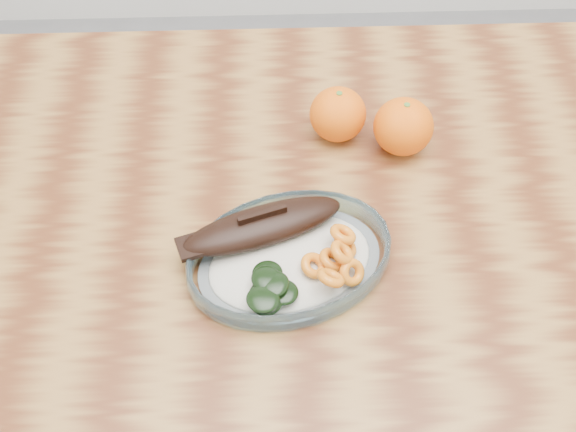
{
  "coord_description": "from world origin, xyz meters",
  "views": [
    {
      "loc": [
        -0.14,
        -0.56,
        1.45
      ],
      "look_at": [
        -0.12,
        -0.0,
        0.77
      ],
      "focal_mm": 45.0,
      "sensor_mm": 36.0,
      "label": 1
    }
  ],
  "objects_px": {
    "dining_table": "(375,267)",
    "plated_meal": "(289,256)",
    "orange_right": "(338,114)",
    "orange_left": "(403,127)"
  },
  "relations": [
    {
      "from": "orange_left",
      "to": "orange_right",
      "type": "xyz_separation_m",
      "value": [
        -0.08,
        0.03,
        -0.0
      ]
    },
    {
      "from": "plated_meal",
      "to": "orange_right",
      "type": "relative_size",
      "value": 7.3
    },
    {
      "from": "plated_meal",
      "to": "orange_right",
      "type": "bearing_deg",
      "value": 53.5
    },
    {
      "from": "dining_table",
      "to": "plated_meal",
      "type": "relative_size",
      "value": 2.15
    },
    {
      "from": "plated_meal",
      "to": "orange_left",
      "type": "bearing_deg",
      "value": 32.38
    },
    {
      "from": "plated_meal",
      "to": "orange_left",
      "type": "xyz_separation_m",
      "value": [
        0.16,
        0.19,
        0.02
      ]
    },
    {
      "from": "plated_meal",
      "to": "orange_left",
      "type": "distance_m",
      "value": 0.25
    },
    {
      "from": "plated_meal",
      "to": "orange_right",
      "type": "distance_m",
      "value": 0.23
    },
    {
      "from": "dining_table",
      "to": "plated_meal",
      "type": "distance_m",
      "value": 0.18
    },
    {
      "from": "plated_meal",
      "to": "orange_left",
      "type": "relative_size",
      "value": 7.02
    }
  ]
}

